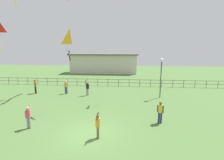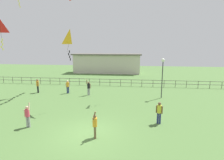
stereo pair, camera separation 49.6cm
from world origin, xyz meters
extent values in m
plane|color=#4C7038|center=(0.00, 0.00, 0.00)|extent=(80.00, 80.00, 0.00)
cylinder|color=#38383D|center=(5.87, 8.70, 1.95)|extent=(0.10, 0.10, 3.90)
sphere|color=white|center=(5.87, 8.70, 4.05)|extent=(0.36, 0.36, 0.36)
cylinder|color=brown|center=(0.65, -0.57, 0.38)|extent=(0.13, 0.13, 0.76)
cylinder|color=brown|center=(0.60, -0.43, 0.38)|extent=(0.13, 0.13, 0.76)
cylinder|color=orange|center=(0.62, -0.50, 1.02)|extent=(0.28, 0.28, 0.54)
sphere|color=brown|center=(0.62, -0.50, 1.39)|extent=(0.20, 0.20, 0.20)
cylinder|color=brown|center=(0.64, -0.69, 1.50)|extent=(0.23, 0.15, 0.51)
cylinder|color=brown|center=(0.56, -0.33, 0.99)|extent=(0.08, 0.08, 0.51)
cylinder|color=black|center=(-8.31, 9.12, 0.42)|extent=(0.14, 0.14, 0.83)
cylinder|color=black|center=(-8.43, 9.24, 0.42)|extent=(0.14, 0.14, 0.83)
cylinder|color=orange|center=(-8.37, 9.18, 1.13)|extent=(0.31, 0.31, 0.59)
sphere|color=brown|center=(-8.37, 9.18, 1.54)|extent=(0.22, 0.22, 0.22)
cylinder|color=brown|center=(-8.22, 9.04, 1.09)|extent=(0.09, 0.09, 0.56)
cylinder|color=brown|center=(-8.52, 9.32, 1.09)|extent=(0.09, 0.09, 0.56)
cylinder|color=navy|center=(4.65, 2.09, 0.41)|extent=(0.14, 0.14, 0.81)
cylinder|color=navy|center=(4.80, 2.03, 0.41)|extent=(0.14, 0.14, 0.81)
cylinder|color=gold|center=(4.72, 2.06, 1.10)|extent=(0.30, 0.30, 0.57)
sphere|color=brown|center=(4.72, 2.06, 1.49)|extent=(0.22, 0.22, 0.22)
cylinder|color=brown|center=(4.54, 2.13, 1.06)|extent=(0.09, 0.09, 0.54)
cylinder|color=brown|center=(4.91, 1.99, 1.06)|extent=(0.09, 0.09, 0.54)
cylinder|color=#99999E|center=(-4.17, 0.42, 0.38)|extent=(0.13, 0.13, 0.76)
cylinder|color=#99999E|center=(-4.32, 0.41, 0.38)|extent=(0.13, 0.13, 0.76)
cylinder|color=#D83F59|center=(-4.24, 0.42, 1.03)|extent=(0.28, 0.28, 0.54)
sphere|color=beige|center=(-4.24, 0.42, 1.41)|extent=(0.21, 0.21, 0.21)
cylinder|color=beige|center=(-4.05, 0.38, 1.52)|extent=(0.10, 0.23, 0.52)
cylinder|color=beige|center=(-4.43, 0.41, 1.00)|extent=(0.08, 0.08, 0.51)
cylinder|color=navy|center=(-4.83, 9.35, 0.39)|extent=(0.13, 0.13, 0.78)
cylinder|color=navy|center=(-4.69, 9.41, 0.39)|extent=(0.13, 0.13, 0.78)
cylinder|color=orange|center=(-4.76, 9.38, 1.06)|extent=(0.29, 0.29, 0.55)
sphere|color=beige|center=(-4.76, 9.38, 1.44)|extent=(0.21, 0.21, 0.21)
cylinder|color=beige|center=(-4.94, 9.31, 1.03)|extent=(0.09, 0.09, 0.53)
cylinder|color=beige|center=(-4.58, 9.45, 1.03)|extent=(0.09, 0.09, 0.53)
cylinder|color=#99999E|center=(-2.19, 8.80, 0.40)|extent=(0.14, 0.14, 0.79)
cylinder|color=#99999E|center=(-2.06, 8.89, 0.40)|extent=(0.14, 0.14, 0.79)
cylinder|color=black|center=(-2.12, 8.85, 1.07)|extent=(0.29, 0.29, 0.56)
sphere|color=#8C6647|center=(-2.12, 8.85, 1.46)|extent=(0.21, 0.21, 0.21)
cylinder|color=#8C6647|center=(-2.31, 8.78, 1.57)|extent=(0.20, 0.24, 0.53)
cylinder|color=#8C6647|center=(-1.96, 8.96, 1.04)|extent=(0.09, 0.09, 0.53)
pyramid|color=yellow|center=(-2.56, 4.79, 6.25)|extent=(1.16, 1.02, 1.29)
cylinder|color=#4C381E|center=(-2.68, 4.64, 5.61)|extent=(0.26, 0.33, 1.29)
cube|color=black|center=(-2.64, 4.66, 5.01)|extent=(0.08, 0.02, 0.20)
cube|color=black|center=(-2.71, 4.62, 4.79)|extent=(0.10, 0.04, 0.20)
cube|color=black|center=(-2.64, 4.66, 4.57)|extent=(0.08, 0.04, 0.20)
cube|color=black|center=(-2.59, 4.68, 4.35)|extent=(0.11, 0.02, 0.21)
cube|color=yellow|center=(-9.44, 5.53, 6.06)|extent=(0.09, 0.05, 0.20)
cube|color=yellow|center=(-9.45, 5.52, 5.62)|extent=(0.10, 0.04, 0.21)
cube|color=yellow|center=(-9.46, 5.52, 5.18)|extent=(0.09, 0.01, 0.20)
cube|color=yellow|center=(-10.97, 10.90, 10.74)|extent=(0.08, 0.03, 0.20)
cube|color=yellow|center=(-10.90, 10.94, 10.52)|extent=(0.09, 0.03, 0.20)
cube|color=yellow|center=(-10.91, 10.93, 10.30)|extent=(0.09, 0.02, 0.20)
cube|color=yellow|center=(-10.84, 10.97, 10.08)|extent=(0.08, 0.04, 0.20)
cube|color=red|center=(-5.39, 13.15, 11.23)|extent=(0.33, 0.53, 0.03)
cylinder|color=#4C4742|center=(-15.04, 14.00, 0.47)|extent=(0.06, 0.06, 0.95)
cylinder|color=#4C4742|center=(-13.60, 14.00, 0.47)|extent=(0.06, 0.06, 0.95)
cylinder|color=#4C4742|center=(-12.10, 14.00, 0.47)|extent=(0.06, 0.06, 0.95)
cylinder|color=#4C4742|center=(-10.64, 14.00, 0.47)|extent=(0.06, 0.06, 0.95)
cylinder|color=#4C4742|center=(-9.16, 14.00, 0.47)|extent=(0.06, 0.06, 0.95)
cylinder|color=#4C4742|center=(-7.68, 14.00, 0.47)|extent=(0.06, 0.06, 0.95)
cylinder|color=#4C4742|center=(-6.22, 14.00, 0.47)|extent=(0.06, 0.06, 0.95)
cylinder|color=#4C4742|center=(-4.79, 14.00, 0.47)|extent=(0.06, 0.06, 0.95)
cylinder|color=#4C4742|center=(-3.32, 14.00, 0.47)|extent=(0.06, 0.06, 0.95)
cylinder|color=#4C4742|center=(-1.83, 14.00, 0.47)|extent=(0.06, 0.06, 0.95)
cylinder|color=#4C4742|center=(-0.37, 14.00, 0.47)|extent=(0.06, 0.06, 0.95)
cylinder|color=#4C4742|center=(1.11, 14.00, 0.47)|extent=(0.06, 0.06, 0.95)
cylinder|color=#4C4742|center=(2.59, 14.00, 0.47)|extent=(0.06, 0.06, 0.95)
cylinder|color=#4C4742|center=(4.03, 14.00, 0.47)|extent=(0.06, 0.06, 0.95)
cylinder|color=#4C4742|center=(5.53, 14.00, 0.47)|extent=(0.06, 0.06, 0.95)
cylinder|color=#4C4742|center=(7.00, 14.00, 0.47)|extent=(0.06, 0.06, 0.95)
cylinder|color=#4C4742|center=(8.48, 14.00, 0.47)|extent=(0.06, 0.06, 0.95)
cylinder|color=#4C4742|center=(9.90, 14.00, 0.47)|extent=(0.06, 0.06, 0.95)
cylinder|color=#4C4742|center=(11.38, 14.00, 0.47)|extent=(0.06, 0.06, 0.95)
cylinder|color=#4C4742|center=(12.86, 14.00, 0.47)|extent=(0.06, 0.06, 0.95)
cylinder|color=#4C4742|center=(14.33, 14.00, 0.47)|extent=(0.06, 0.06, 0.95)
cube|color=#4C4742|center=(0.00, 14.00, 0.91)|extent=(36.00, 0.05, 0.05)
cube|color=#4C4742|center=(0.00, 14.00, 0.47)|extent=(36.00, 0.05, 0.05)
cube|color=beige|center=(-2.58, 26.00, 1.84)|extent=(13.29, 3.33, 3.68)
cube|color=#59544C|center=(-2.58, 26.00, 3.80)|extent=(13.89, 3.93, 0.24)
camera|label=1|loc=(2.34, -10.37, 5.49)|focal=28.75mm
camera|label=2|loc=(2.83, -10.32, 5.49)|focal=28.75mm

